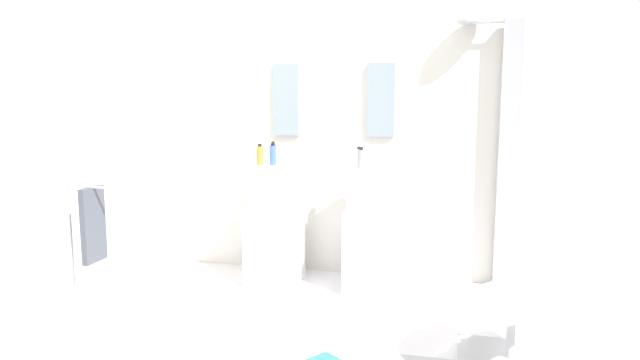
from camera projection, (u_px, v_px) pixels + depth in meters
ground_plane at (273, 356)px, 3.30m from camera, size 4.80×3.60×0.04m
rear_partition at (334, 119)px, 4.70m from camera, size 4.80×0.10×2.60m
pedestal_sink_left at (275, 223)px, 4.52m from camera, size 0.41×0.41×1.06m
pedestal_sink_right at (373, 228)px, 4.33m from camera, size 0.41×0.41×1.06m
vanity_mirror_left at (286, 100)px, 4.70m from camera, size 0.22×0.03×0.59m
vanity_mirror_right at (381, 100)px, 4.51m from camera, size 0.22×0.03×0.59m
shower_column at (506, 150)px, 4.29m from camera, size 0.49×0.24×2.05m
lounge_chair at (512, 307)px, 3.08m from camera, size 1.07×1.07×0.65m
towel_rack at (90, 228)px, 3.72m from camera, size 0.37×0.22×0.95m
soap_bottle_amber at (260, 155)px, 4.34m from camera, size 0.05×0.05×0.16m
soap_bottle_white at (359, 157)px, 4.34m from camera, size 0.04×0.04×0.14m
soap_bottle_green at (273, 152)px, 4.58m from camera, size 0.04×0.04×0.16m
soap_bottle_grey at (361, 158)px, 4.16m from camera, size 0.05×0.05×0.16m
soap_bottle_blue at (273, 155)px, 4.34m from camera, size 0.05×0.05×0.17m
soap_bottle_clear at (361, 158)px, 4.21m from camera, size 0.05×0.05×0.15m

